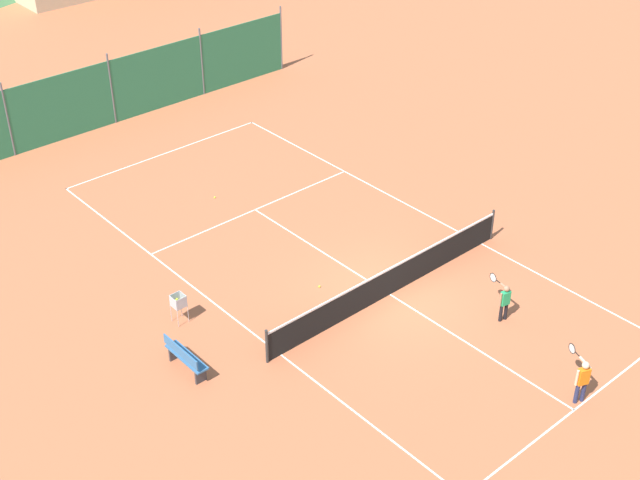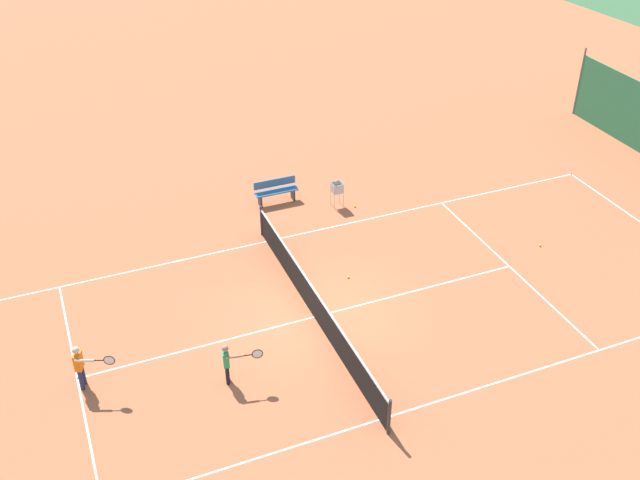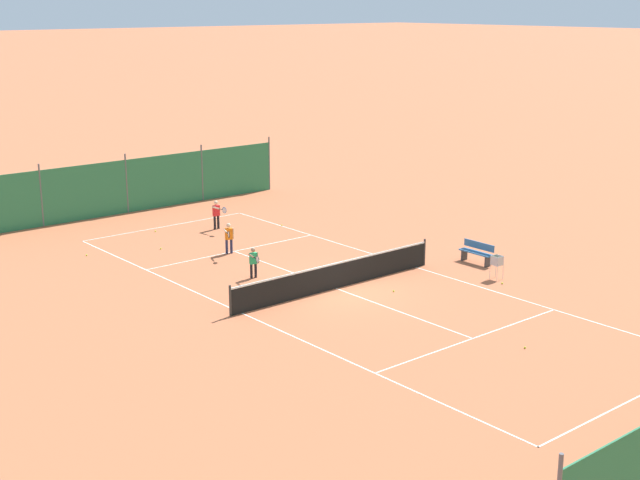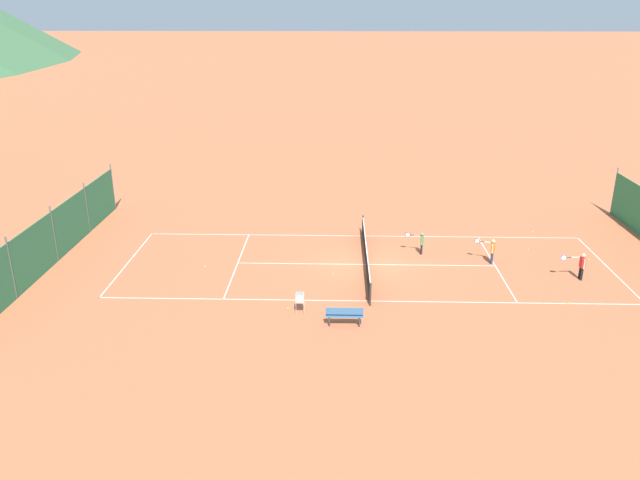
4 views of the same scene
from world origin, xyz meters
name	(u,v)px [view 4 (image 4 of 4)]	position (x,y,z in m)	size (l,w,h in m)	color
ground_plane	(366,264)	(0.00, 0.00, 0.00)	(600.00, 600.00, 0.00)	#B7603D
court_line_markings	(366,264)	(0.00, 0.00, 0.00)	(8.25, 23.85, 0.01)	white
tennis_net	(366,255)	(0.00, 0.00, 0.50)	(9.18, 0.08, 1.06)	#2D2D2D
windscreen_fence_far	(54,237)	(0.00, 15.50, 1.31)	(17.28, 0.08, 2.90)	#2D754C
player_far_baseline	(421,241)	(1.54, -2.88, 0.68)	(0.55, 0.95, 1.16)	black
player_far_service	(492,249)	(0.36, -6.24, 0.74)	(0.73, 0.96, 1.27)	#23284C
player_near_service	(581,264)	(-1.51, -9.95, 0.76)	(0.45, 1.09, 1.31)	black
tennis_ball_service_box	(569,303)	(-4.14, -8.57, 0.03)	(0.07, 0.07, 0.07)	#CCE033
tennis_ball_near_corner	(528,250)	(2.17, -8.62, 0.03)	(0.07, 0.07, 0.07)	#CCE033
tennis_ball_alley_right	(288,309)	(-4.98, 3.50, 0.03)	(0.07, 0.07, 0.07)	#CCE033
tennis_ball_alley_left	(333,274)	(-1.31, 1.61, 0.03)	(0.07, 0.07, 0.07)	#CCE033
tennis_ball_by_net_right	(533,232)	(4.99, -9.66, 0.03)	(0.07, 0.07, 0.07)	#CCE033
tennis_ball_by_net_left	(589,260)	(0.89, -11.31, 0.03)	(0.07, 0.07, 0.07)	#CCE033
tennis_ball_far_corner	(205,266)	(-0.57, 7.93, 0.03)	(0.07, 0.07, 0.07)	#CCE033
ball_hopper	(300,299)	(-5.30, 2.96, 0.66)	(0.36, 0.36, 0.89)	#B7B7BC
courtside_bench	(344,315)	(-6.34, 1.12, 0.45)	(0.36, 1.50, 0.84)	#336699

